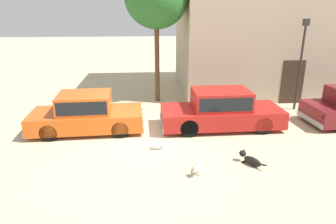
% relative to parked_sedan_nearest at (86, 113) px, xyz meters
% --- Properties ---
extents(ground_plane, '(80.00, 80.00, 0.00)m').
position_rel_parked_sedan_nearest_xyz_m(ground_plane, '(2.03, -0.86, -0.72)').
color(ground_plane, '#CCB78E').
extents(parked_sedan_nearest, '(4.32, 1.98, 1.46)m').
position_rel_parked_sedan_nearest_xyz_m(parked_sedan_nearest, '(0.00, 0.00, 0.00)').
color(parked_sedan_nearest, '#D15619').
rests_on(parked_sedan_nearest, ground_plane).
extents(parked_sedan_second, '(4.76, 1.87, 1.50)m').
position_rel_parked_sedan_nearest_xyz_m(parked_sedan_second, '(5.11, -0.02, 0.02)').
color(parked_sedan_second, '#AD1E19').
rests_on(parked_sedan_second, ground_plane).
extents(apartment_block, '(14.32, 6.06, 9.30)m').
position_rel_parked_sedan_nearest_xyz_m(apartment_block, '(11.38, 5.85, 3.93)').
color(apartment_block, tan).
rests_on(apartment_block, ground_plane).
extents(stray_dog_spotted, '(0.52, 1.01, 0.36)m').
position_rel_parked_sedan_nearest_xyz_m(stray_dog_spotted, '(3.69, -3.30, -0.57)').
color(stray_dog_spotted, beige).
rests_on(stray_dog_spotted, ground_plane).
extents(stray_dog_tan, '(0.64, 0.87, 0.39)m').
position_rel_parked_sedan_nearest_xyz_m(stray_dog_tan, '(5.29, -3.00, -0.55)').
color(stray_dog_tan, black).
rests_on(stray_dog_tan, ground_plane).
extents(stray_cat, '(0.59, 0.22, 0.16)m').
position_rel_parked_sedan_nearest_xyz_m(stray_cat, '(2.54, -1.80, -0.64)').
color(stray_cat, beige).
rests_on(stray_cat, ground_plane).
extents(street_lamp, '(0.22, 0.22, 3.99)m').
position_rel_parked_sedan_nearest_xyz_m(street_lamp, '(9.02, 1.91, 1.83)').
color(street_lamp, '#2D2B28').
rests_on(street_lamp, ground_plane).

